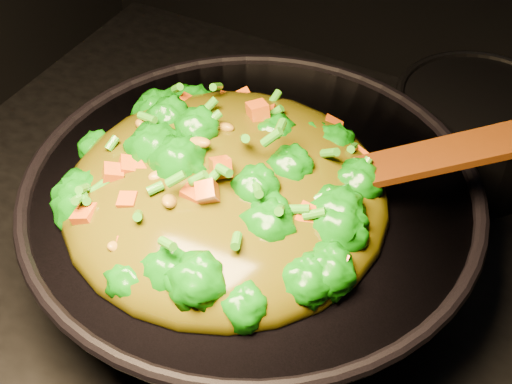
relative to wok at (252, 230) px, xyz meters
The scene contains 4 objects.
wok is the anchor object (origin of this frame).
stir_fry 0.13m from the wok, 115.15° to the right, with size 0.33×0.33×0.11m, color #0F7408, non-canonical shape.
spatula 0.18m from the wok, 19.59° to the left, with size 0.30×0.04×0.01m, color #341404.
back_pot 0.34m from the wok, 60.10° to the left, with size 0.20×0.20×0.12m, color black.
Camera 1 is at (0.14, -0.47, 1.55)m, focal length 50.00 mm.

